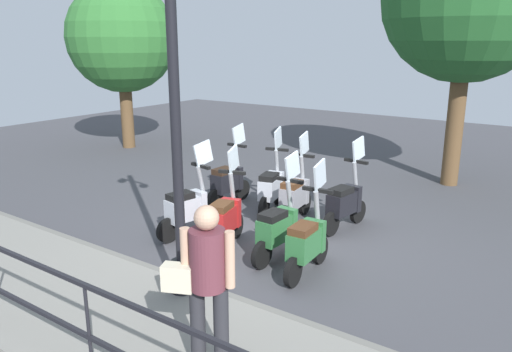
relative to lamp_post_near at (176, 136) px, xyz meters
name	(u,v)px	position (x,y,z in m)	size (l,w,h in m)	color
ground_plane	(274,237)	(2.40, 0.23, -2.06)	(28.00, 28.00, 0.00)	#424247
promenade_walkway	(122,318)	(-0.75, 0.23, -1.99)	(2.20, 20.00, 0.15)	gray
fence_railing	(26,287)	(-1.80, 0.23, -1.15)	(0.04, 16.03, 1.07)	black
lamp_post_near	(176,136)	(0.00, 0.00, 0.00)	(0.26, 0.90, 4.31)	black
pedestrian_with_bag	(206,277)	(-0.95, -1.20, -0.98)	(0.48, 0.60, 1.59)	#28282D
tree_large	(122,38)	(5.83, 7.60, 1.08)	(3.08, 3.08, 4.71)	brown
scooter_near_0	(307,241)	(1.52, -0.87, -1.58)	(1.23, 0.44, 1.54)	black
scooter_near_1	(279,228)	(1.73, -0.28, -1.58)	(1.23, 0.44, 1.54)	black
scooter_near_2	(225,218)	(1.61, 0.61, -1.58)	(1.21, 0.52, 1.54)	black
scooter_near_3	(188,208)	(1.64, 1.39, -1.58)	(1.22, 0.48, 1.54)	black
scooter_far_0	(345,202)	(3.36, -0.56, -1.58)	(1.23, 0.45, 1.54)	black
scooter_far_1	(295,195)	(3.23, 0.33, -1.58)	(1.23, 0.44, 1.54)	black
scooter_far_2	(272,187)	(3.40, 0.93, -1.58)	(1.21, 0.51, 1.54)	black
scooter_far_3	(228,181)	(3.26, 1.84, -1.58)	(1.23, 0.44, 1.54)	black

